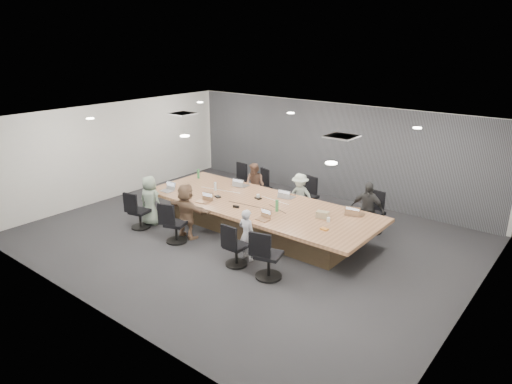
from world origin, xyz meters
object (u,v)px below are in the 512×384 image
Objects in this scene: chair_0 at (238,184)px; chair_5 at (176,227)px; canvas_bag at (322,215)px; snack_packet at (324,229)px; chair_1 at (262,190)px; bottle_green_right at (277,206)px; laptop_3 at (357,214)px; stapler at (236,207)px; laptop_6 at (263,220)px; laptop_5 at (203,202)px; person_4 at (150,200)px; bottle_green_left at (198,174)px; chair_6 at (236,249)px; laptop_1 at (242,185)px; conference_table at (259,216)px; chair_4 at (140,214)px; laptop_4 at (167,191)px; person_6 at (247,235)px; bottle_clear at (215,186)px; laptop_2 at (288,197)px; mug_brown at (173,184)px; person_3 at (367,210)px; person_1 at (255,185)px; person_5 at (186,211)px; person_2 at (300,196)px; chair_7 at (269,259)px; chair_2 at (307,199)px; chair_3 at (372,216)px.

chair_0 is 1.01× the size of chair_5.
snack_packet is at bearing -56.08° from canvas_bag.
bottle_green_right is (1.87, -1.87, 0.51)m from chair_1.
laptop_3 is 2.80m from stapler.
laptop_5 is at bearing -176.87° from laptop_6.
person_4 reaches higher than bottle_green_left.
chair_0 is 1.05× the size of chair_6.
chair_6 is 0.98m from laptop_6.
bottle_green_right is (1.87, -0.97, 0.13)m from laptop_1.
conference_table is 2.98m from chair_4.
bottle_green_right is at bearing -162.92° from canvas_bag.
laptop_1 is at bearing 50.95° from laptop_4.
laptop_5 is (0.08, -1.60, 0.00)m from laptop_1.
chair_0 is at bearing -22.17° from laptop_3.
person_6 is 5.08× the size of bottle_clear.
person_6 is (1.94, -3.05, 0.21)m from chair_1.
laptop_3 is at bearing 50.55° from laptop_6.
laptop_3 is at bearing 32.31° from bottle_green_right.
laptop_2 is at bearing 145.28° from snack_packet.
chair_6 is at bearing -21.05° from mug_brown.
bottle_clear is at bearing 162.37° from laptop_6.
laptop_4 is at bearing 83.37° from chair_1.
person_3 is 4.79× the size of laptop_6.
person_1 is 2.28m from mug_brown.
person_5 is at bearing -153.67° from stapler.
chair_1 is 3.40m from chair_5.
chair_7 is at bearing -70.42° from person_2.
bottle_green_right reaches higher than chair_5.
chair_2 reaches higher than chair_3.
chair_3 is at bearing 37.50° from conference_table.
bottle_green_right reaches higher than conference_table.
bottle_clear is (-2.16, 0.22, -0.02)m from bottle_green_right.
bottle_green_right reaches higher than laptop_4.
person_3 is at bearing 24.82° from stapler.
person_6 reaches higher than chair_3.
chair_0 is 2.45× the size of laptop_5.
laptop_6 is (3.19, 0.00, 0.00)m from laptop_4.
person_6 is at bearing 142.38° from chair_1.
person_2 is at bearing 104.40° from laptop_6.
mug_brown reaches higher than chair_7.
person_4 is at bearing -121.18° from person_1.
mug_brown is at bearing -14.88° from person_6.
snack_packet is at bearing -0.44° from mug_brown.
person_1 reaches higher than stapler.
laptop_4 is 2.01× the size of stapler.
chair_3 is at bearing 23.65° from chair_4.
person_4 is (-2.76, -2.15, -0.11)m from laptop_2.
person_1 is at bearing 102.94° from stapler.
chair_1 is 1.80m from laptop_2.
snack_packet is at bearing -10.29° from bottle_green_right.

